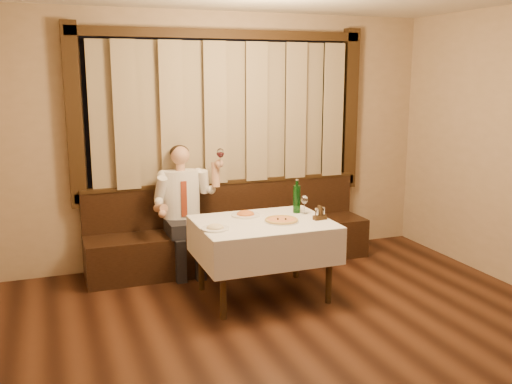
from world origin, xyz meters
name	(u,v)px	position (x,y,z in m)	size (l,w,h in m)	color
room	(296,154)	(0.00, 0.97, 1.50)	(5.01, 6.01, 2.81)	black
banquette	(231,238)	(0.00, 2.72, 0.31)	(3.20, 0.61, 0.94)	black
dining_table	(263,232)	(0.00, 1.70, 0.65)	(1.27, 0.97, 0.76)	#2F1F0D
pizza	(282,220)	(0.15, 1.62, 0.77)	(0.33, 0.33, 0.04)	white
pasta_red	(245,212)	(-0.09, 1.95, 0.80)	(0.28, 0.28, 0.10)	white
pasta_cream	(215,226)	(-0.51, 1.58, 0.79)	(0.25, 0.25, 0.09)	white
green_bottle	(297,198)	(0.44, 1.89, 0.90)	(0.07, 0.07, 0.34)	#0F4A14
table_wine_glass	(304,200)	(0.49, 1.82, 0.89)	(0.07, 0.07, 0.19)	white
cruet_caddy	(320,215)	(0.53, 1.56, 0.80)	(0.13, 0.08, 0.14)	#2F1F0D
seated_man	(184,200)	(-0.55, 2.63, 0.81)	(0.75, 0.56, 1.39)	black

